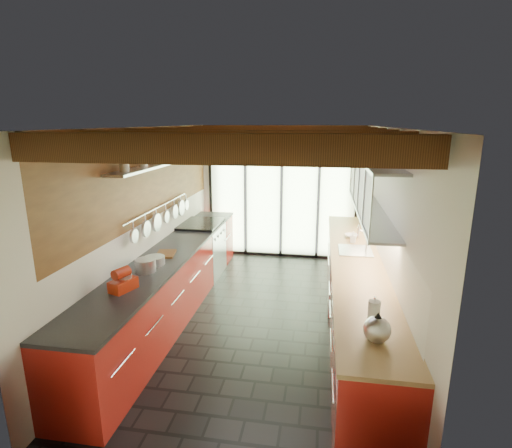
{
  "coord_description": "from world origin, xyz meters",
  "views": [
    {
      "loc": [
        0.77,
        -5.04,
        2.67
      ],
      "look_at": [
        -0.13,
        0.4,
        1.25
      ],
      "focal_mm": 28.0,
      "sensor_mm": 36.0,
      "label": 1
    }
  ],
  "objects_px": {
    "stand_mixer": "(123,281)",
    "kettle": "(377,328)",
    "soap_bottle": "(353,237)",
    "bowl": "(352,236)",
    "paper_towel": "(374,314)"
  },
  "relations": [
    {
      "from": "stand_mixer",
      "to": "bowl",
      "type": "xyz_separation_m",
      "value": [
        2.54,
        2.45,
        -0.08
      ]
    },
    {
      "from": "paper_towel",
      "to": "bowl",
      "type": "xyz_separation_m",
      "value": [
        0.0,
        2.83,
        -0.09
      ]
    },
    {
      "from": "soap_bottle",
      "to": "bowl",
      "type": "relative_size",
      "value": 0.81
    },
    {
      "from": "stand_mixer",
      "to": "paper_towel",
      "type": "height_order",
      "value": "paper_towel"
    },
    {
      "from": "paper_towel",
      "to": "soap_bottle",
      "type": "xyz_separation_m",
      "value": [
        0.0,
        2.56,
        -0.03
      ]
    },
    {
      "from": "soap_bottle",
      "to": "stand_mixer",
      "type": "bearing_deg",
      "value": -139.32
    },
    {
      "from": "kettle",
      "to": "soap_bottle",
      "type": "bearing_deg",
      "value": 90.0
    },
    {
      "from": "kettle",
      "to": "soap_bottle",
      "type": "height_order",
      "value": "kettle"
    },
    {
      "from": "stand_mixer",
      "to": "bowl",
      "type": "distance_m",
      "value": 3.53
    },
    {
      "from": "kettle",
      "to": "soap_bottle",
      "type": "relative_size",
      "value": 1.67
    },
    {
      "from": "stand_mixer",
      "to": "kettle",
      "type": "bearing_deg",
      "value": -13.57
    },
    {
      "from": "paper_towel",
      "to": "soap_bottle",
      "type": "bearing_deg",
      "value": 90.0
    },
    {
      "from": "kettle",
      "to": "bowl",
      "type": "bearing_deg",
      "value": 90.0
    },
    {
      "from": "paper_towel",
      "to": "stand_mixer",
      "type": "bearing_deg",
      "value": 171.62
    },
    {
      "from": "soap_bottle",
      "to": "paper_towel",
      "type": "bearing_deg",
      "value": -90.0
    }
  ]
}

